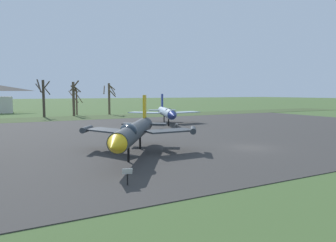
% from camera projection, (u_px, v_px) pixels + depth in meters
% --- Properties ---
extents(ground_plane, '(600.00, 600.00, 0.00)m').
position_uv_depth(ground_plane, '(251.00, 148.00, 30.58)').
color(ground_plane, '#425B2D').
extents(asphalt_apron, '(87.46, 49.28, 0.05)m').
position_uv_depth(asphalt_apron, '(178.00, 131.00, 43.64)').
color(asphalt_apron, '#383533').
rests_on(asphalt_apron, ground).
extents(grass_verge_strip, '(147.46, 12.00, 0.06)m').
position_uv_depth(grass_verge_strip, '(113.00, 117.00, 70.69)').
color(grass_verge_strip, '#3B4C28').
rests_on(grass_verge_strip, ground).
extents(jet_fighter_front_left, '(11.32, 14.03, 5.29)m').
position_uv_depth(jet_fighter_front_left, '(134.00, 131.00, 26.50)').
color(jet_fighter_front_left, '#33383D').
rests_on(jet_fighter_front_left, ground).
extents(info_placard_front_left, '(0.64, 0.37, 1.08)m').
position_uv_depth(info_placard_front_left, '(127.00, 175.00, 18.01)').
color(info_placard_front_left, black).
rests_on(info_placard_front_left, ground).
extents(jet_fighter_front_right, '(12.47, 15.19, 5.34)m').
position_uv_depth(jet_fighter_front_right, '(166.00, 112.00, 52.70)').
color(jet_fighter_front_right, '#8EA3B2').
rests_on(jet_fighter_front_right, ground).
extents(info_placard_front_right, '(0.55, 0.36, 1.12)m').
position_uv_depth(info_placard_front_right, '(177.00, 126.00, 44.50)').
color(info_placard_front_right, black).
rests_on(info_placard_front_right, ground).
extents(bare_tree_far_left, '(3.15, 3.07, 8.60)m').
position_uv_depth(bare_tree_far_left, '(43.00, 96.00, 68.81)').
color(bare_tree_far_left, '#42382D').
rests_on(bare_tree_far_left, ground).
extents(bare_tree_left_of_center, '(2.51, 3.37, 8.63)m').
position_uv_depth(bare_tree_left_of_center, '(74.00, 97.00, 73.14)').
color(bare_tree_left_of_center, brown).
rests_on(bare_tree_left_of_center, ground).
extents(bare_tree_center, '(3.20, 2.89, 6.63)m').
position_uv_depth(bare_tree_center, '(76.00, 101.00, 75.75)').
color(bare_tree_center, brown).
rests_on(bare_tree_center, ground).
extents(bare_tree_right_of_center, '(3.39, 3.38, 8.00)m').
position_uv_depth(bare_tree_right_of_center, '(109.00, 97.00, 78.13)').
color(bare_tree_right_of_center, brown).
rests_on(bare_tree_right_of_center, ground).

